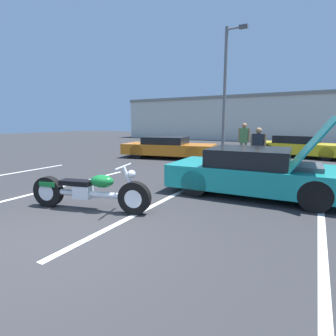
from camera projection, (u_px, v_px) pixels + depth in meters
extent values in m
plane|color=#2D2D30|center=(50.00, 239.00, 4.07)|extent=(80.00, 80.00, 0.00)
cube|color=white|center=(56.00, 188.00, 7.23)|extent=(0.12, 5.45, 0.01)
cube|color=white|center=(153.00, 205.00, 5.69)|extent=(0.12, 5.45, 0.01)
cube|color=white|center=(322.00, 236.00, 4.16)|extent=(0.12, 5.45, 0.01)
cube|color=beige|center=(277.00, 118.00, 25.23)|extent=(32.00, 4.00, 4.40)
cube|color=gray|center=(278.00, 96.00, 24.87)|extent=(32.00, 4.20, 0.30)
cylinder|color=slate|center=(225.00, 92.00, 14.84)|extent=(0.18, 0.18, 6.93)
cylinder|color=slate|center=(235.00, 28.00, 14.05)|extent=(0.90, 0.10, 0.10)
cube|color=#4C4C51|center=(244.00, 27.00, 13.83)|extent=(0.44, 0.28, 0.16)
cylinder|color=black|center=(135.00, 198.00, 5.12)|extent=(0.67, 0.32, 0.65)
cylinder|color=black|center=(48.00, 191.00, 5.61)|extent=(0.67, 0.32, 0.65)
cylinder|color=silver|center=(135.00, 198.00, 5.12)|extent=(0.39, 0.26, 0.36)
cylinder|color=silver|center=(48.00, 191.00, 5.61)|extent=(0.39, 0.26, 0.36)
cylinder|color=silver|center=(90.00, 194.00, 5.36)|extent=(1.65, 0.55, 0.12)
cube|color=silver|center=(83.00, 191.00, 5.39)|extent=(0.41, 0.32, 0.28)
ellipsoid|color=#146B2D|center=(102.00, 181.00, 5.24)|extent=(0.55, 0.40, 0.26)
cube|color=black|center=(76.00, 183.00, 5.40)|extent=(0.71, 0.42, 0.10)
cube|color=#146B2D|center=(50.00, 183.00, 5.57)|extent=(0.40, 0.30, 0.10)
cylinder|color=silver|center=(129.00, 182.00, 5.09)|extent=(0.31, 0.15, 0.63)
cylinder|color=silver|center=(123.00, 167.00, 5.07)|extent=(0.22, 0.69, 0.04)
sphere|color=silver|center=(132.00, 174.00, 5.05)|extent=(0.16, 0.16, 0.16)
cylinder|color=silver|center=(74.00, 194.00, 5.59)|extent=(1.26, 0.42, 0.09)
cube|color=teal|center=(255.00, 176.00, 6.55)|extent=(4.24, 2.11, 0.55)
cube|color=black|center=(249.00, 157.00, 6.54)|extent=(1.95, 1.81, 0.42)
cylinder|color=black|center=(315.00, 196.00, 5.26)|extent=(0.66, 0.25, 0.65)
cylinder|color=black|center=(312.00, 180.00, 6.75)|extent=(0.66, 0.25, 0.65)
cylinder|color=black|center=(195.00, 183.00, 6.39)|extent=(0.66, 0.25, 0.65)
cylinder|color=black|center=(215.00, 171.00, 7.89)|extent=(0.66, 0.25, 0.65)
cube|color=teal|center=(312.00, 143.00, 5.88)|extent=(0.95, 1.80, 1.21)
cube|color=#4C4C51|center=(307.00, 171.00, 6.01)|extent=(0.65, 1.08, 0.28)
cube|color=yellow|center=(299.00, 148.00, 13.76)|extent=(4.71, 2.60, 0.55)
cube|color=black|center=(297.00, 139.00, 13.80)|extent=(2.27, 1.96, 0.39)
cylinder|color=black|center=(327.00, 154.00, 12.31)|extent=(0.67, 0.34, 0.64)
cylinder|color=black|center=(332.00, 151.00, 13.50)|extent=(0.67, 0.34, 0.64)
cylinder|color=black|center=(268.00, 150.00, 14.07)|extent=(0.67, 0.34, 0.64)
cylinder|color=black|center=(277.00, 148.00, 15.26)|extent=(0.67, 0.34, 0.64)
cube|color=orange|center=(169.00, 149.00, 13.31)|extent=(4.83, 2.64, 0.52)
cube|color=black|center=(166.00, 140.00, 13.29)|extent=(2.32, 2.00, 0.35)
cylinder|color=black|center=(192.00, 154.00, 12.12)|extent=(0.74, 0.35, 0.71)
cylinder|color=black|center=(200.00, 150.00, 13.63)|extent=(0.74, 0.35, 0.71)
cylinder|color=black|center=(137.00, 152.00, 13.03)|extent=(0.74, 0.35, 0.71)
cylinder|color=black|center=(150.00, 149.00, 14.53)|extent=(0.74, 0.35, 0.71)
cylinder|color=brown|center=(254.00, 162.00, 9.25)|extent=(0.12, 0.12, 0.78)
cylinder|color=brown|center=(260.00, 163.00, 9.16)|extent=(0.12, 0.12, 0.78)
cube|color=#26262D|center=(258.00, 143.00, 9.09)|extent=(0.36, 0.20, 0.62)
cylinder|color=#9E704C|center=(252.00, 142.00, 9.19)|extent=(0.08, 0.08, 0.56)
cylinder|color=#9E704C|center=(265.00, 142.00, 8.97)|extent=(0.08, 0.08, 0.56)
sphere|color=#9E704C|center=(259.00, 131.00, 9.01)|extent=(0.21, 0.21, 0.21)
cylinder|color=gray|center=(241.00, 152.00, 12.22)|extent=(0.12, 0.12, 0.85)
cylinder|color=gray|center=(245.00, 152.00, 12.12)|extent=(0.12, 0.12, 0.85)
cube|color=#4C7F47|center=(244.00, 136.00, 12.04)|extent=(0.36, 0.20, 0.67)
cylinder|color=#9E704C|center=(239.00, 135.00, 12.14)|extent=(0.08, 0.08, 0.61)
cylinder|color=#9E704C|center=(249.00, 135.00, 11.93)|extent=(0.08, 0.08, 0.61)
sphere|color=#9E704C|center=(244.00, 126.00, 11.96)|extent=(0.23, 0.23, 0.23)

